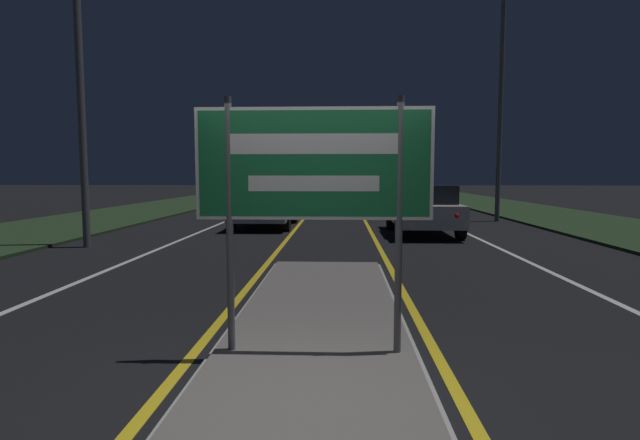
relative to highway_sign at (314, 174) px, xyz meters
The scene contains 17 objects.
ground_plane 2.16m from the highway_sign, 90.00° to the right, with size 160.00×160.00×0.00m, color black.
median_island 1.79m from the highway_sign, 90.00° to the left, with size 2.10×10.12×0.10m.
verge_left 21.19m from the highway_sign, 116.74° to the left, with size 5.00×100.00×0.08m.
verge_right 21.19m from the highway_sign, 63.26° to the left, with size 5.00×100.00×0.08m.
centre_line_yellow_left 23.96m from the highway_sign, 92.98° to the left, with size 0.12×70.00×0.01m.
centre_line_yellow_right 23.96m from the highway_sign, 87.02° to the left, with size 0.12×70.00×0.01m.
lane_line_white_left 24.29m from the highway_sign, 99.99° to the left, with size 0.12×70.00×0.01m.
lane_line_white_right 24.29m from the highway_sign, 80.01° to the left, with size 0.12×70.00×0.01m.
edge_line_white_left 24.98m from the highway_sign, 106.80° to the left, with size 0.10×70.00×0.01m.
edge_line_white_right 24.98m from the highway_sign, 73.20° to the left, with size 0.10×70.00×0.01m.
highway_sign is the anchor object (origin of this frame).
streetlight_left_near 10.43m from the highway_sign, 129.43° to the left, with size 0.55×0.55×8.78m.
streetlight_right_near 16.75m from the highway_sign, 66.81° to the left, with size 0.50×0.50×9.80m.
car_receding_0 10.95m from the highway_sign, 75.20° to the left, with size 1.93×4.28×1.51m.
car_receding_1 20.38m from the highway_sign, 83.42° to the left, with size 1.99×4.21×1.48m.
car_receding_2 30.00m from the highway_sign, 79.20° to the left, with size 1.86×4.53×1.42m.
car_approaching_0 12.86m from the highway_sign, 100.62° to the left, with size 2.01×4.42×1.41m.
Camera 1 is at (0.25, -3.61, 1.83)m, focal length 28.00 mm.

